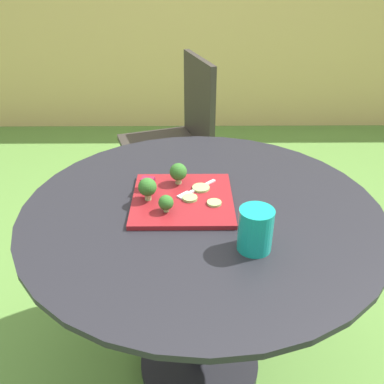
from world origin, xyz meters
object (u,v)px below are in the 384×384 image
at_px(patio_chair, 179,129).
at_px(fork, 194,191).
at_px(salad_plate, 183,199).
at_px(drinking_glass, 255,232).

relative_size(patio_chair, fork, 7.42).
bearing_deg(salad_plate, drinking_glass, -51.14).
bearing_deg(drinking_glass, salad_plate, 128.86).
height_order(drinking_glass, fork, drinking_glass).
distance_m(salad_plate, fork, 0.05).
height_order(patio_chair, drinking_glass, patio_chair).
bearing_deg(fork, patio_chair, 93.63).
relative_size(drinking_glass, fork, 0.94).
bearing_deg(fork, salad_plate, -133.95).
distance_m(patio_chair, drinking_glass, 1.33).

